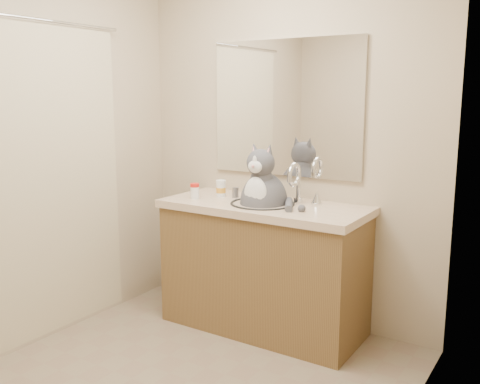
% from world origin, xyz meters
% --- Properties ---
extents(room, '(2.22, 2.52, 2.42)m').
position_xyz_m(room, '(0.00, 0.00, 1.20)').
color(room, '#84745B').
rests_on(room, ground).
extents(vanity, '(1.34, 0.59, 1.12)m').
position_xyz_m(vanity, '(0.00, 0.96, 0.44)').
color(vanity, brown).
rests_on(vanity, ground).
extents(mirror, '(1.10, 0.02, 0.90)m').
position_xyz_m(mirror, '(0.00, 1.24, 1.45)').
color(mirror, white).
rests_on(mirror, room).
extents(shower_curtain, '(0.02, 1.30, 1.93)m').
position_xyz_m(shower_curtain, '(-1.05, 0.10, 1.03)').
color(shower_curtain, beige).
rests_on(shower_curtain, ground).
extents(cat, '(0.44, 0.34, 0.60)m').
position_xyz_m(cat, '(0.00, 0.95, 0.88)').
color(cat, '#4E4E53').
rests_on(cat, vanity).
extents(pill_bottle_redcap, '(0.07, 0.07, 0.10)m').
position_xyz_m(pill_bottle_redcap, '(-0.47, 0.85, 0.90)').
color(pill_bottle_redcap, white).
rests_on(pill_bottle_redcap, vanity).
extents(pill_bottle_orange, '(0.08, 0.08, 0.11)m').
position_xyz_m(pill_bottle_orange, '(-0.36, 1.00, 0.90)').
color(pill_bottle_orange, white).
rests_on(pill_bottle_orange, vanity).
extents(grey_canister, '(0.06, 0.06, 0.07)m').
position_xyz_m(grey_canister, '(-0.26, 1.02, 0.89)').
color(grey_canister, slate).
rests_on(grey_canister, vanity).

